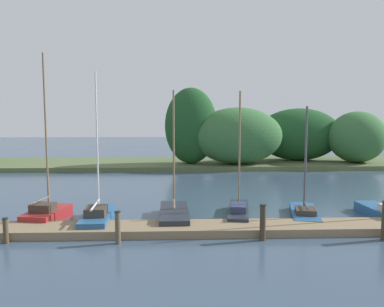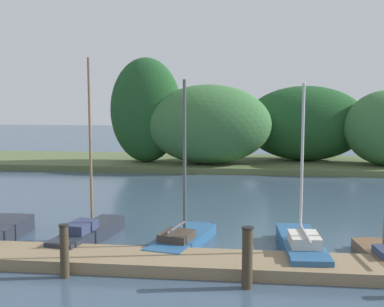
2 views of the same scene
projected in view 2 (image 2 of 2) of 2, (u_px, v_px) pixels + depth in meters
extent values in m
cube|color=#847051|center=(70.00, 258.00, 15.18)|extent=(23.36, 1.80, 0.35)
cube|color=#56663D|center=(177.00, 162.00, 36.28)|extent=(61.24, 8.00, 0.40)
ellipsoid|color=#1E4C23|center=(305.00, 123.00, 35.49)|extent=(8.60, 4.21, 5.22)
ellipsoid|color=#1E4C23|center=(146.00, 110.00, 34.63)|extent=(4.90, 3.36, 7.11)
ellipsoid|color=#386B38|center=(208.00, 124.00, 33.72)|extent=(8.34, 4.86, 5.28)
cube|color=#232833|center=(15.00, 223.00, 18.96)|extent=(0.76, 0.97, 0.49)
cube|color=#232833|center=(88.00, 235.00, 17.39)|extent=(1.60, 4.05, 0.50)
cube|color=#232833|center=(111.00, 223.00, 19.08)|extent=(0.68, 1.06, 0.42)
cube|color=#2D3856|center=(81.00, 227.00, 16.87)|extent=(0.90, 1.29, 0.32)
cylinder|color=#7F6647|center=(90.00, 143.00, 17.31)|extent=(0.09, 0.09, 5.77)
cube|color=#285684|center=(182.00, 241.00, 16.86)|extent=(2.04, 3.88, 0.37)
cube|color=#285684|center=(198.00, 229.00, 18.42)|extent=(0.88, 1.05, 0.32)
cube|color=#3D3328|center=(177.00, 236.00, 16.39)|extent=(1.16, 1.29, 0.24)
cylinder|color=#4C4C51|center=(185.00, 158.00, 16.80)|extent=(0.11, 0.11, 5.15)
cylinder|color=#4C4C51|center=(177.00, 227.00, 16.37)|extent=(0.45, 1.61, 0.09)
cube|color=#285684|center=(301.00, 248.00, 15.87)|extent=(1.41, 4.15, 0.51)
cube|color=#285684|center=(293.00, 233.00, 17.69)|extent=(0.70, 1.06, 0.44)
cube|color=beige|center=(304.00, 240.00, 15.31)|extent=(0.95, 1.27, 0.33)
cylinder|color=#B7B7BC|center=(302.00, 162.00, 15.86)|extent=(0.09, 0.09, 4.87)
cylinder|color=#B7B7BC|center=(305.00, 234.00, 15.15)|extent=(0.21, 2.12, 0.09)
cube|color=brown|center=(370.00, 245.00, 16.53)|extent=(0.73, 0.83, 0.30)
cylinder|color=#3D3323|center=(64.00, 252.00, 13.96)|extent=(0.24, 0.24, 1.46)
cylinder|color=black|center=(64.00, 225.00, 13.87)|extent=(0.28, 0.28, 0.04)
cylinder|color=#3D3323|center=(247.00, 259.00, 13.18)|extent=(0.28, 0.28, 1.60)
cylinder|color=black|center=(248.00, 228.00, 13.09)|extent=(0.32, 0.32, 0.04)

